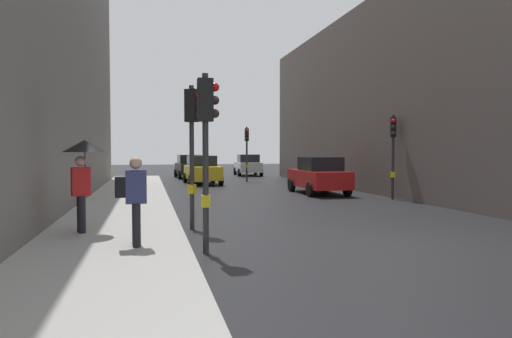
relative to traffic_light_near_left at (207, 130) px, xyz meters
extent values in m
plane|color=black|center=(4.45, 0.05, -2.46)|extent=(120.00, 120.00, 0.00)
cube|color=#A8A5A0|center=(-1.94, 6.05, -2.38)|extent=(3.22, 40.00, 0.16)
cube|color=#5B514C|center=(15.22, 10.32, 2.23)|extent=(12.00, 30.69, 9.39)
cylinder|color=#2D2D2D|center=(-0.02, 0.00, -0.68)|extent=(0.12, 0.12, 3.57)
cube|color=black|center=(-0.02, 0.00, 0.59)|extent=(0.30, 0.24, 0.84)
cube|color=yellow|center=(-0.02, 0.00, -1.41)|extent=(0.16, 0.20, 0.24)
sphere|color=red|center=(0.17, 0.00, 0.85)|extent=(0.18, 0.18, 0.18)
sphere|color=#2D231E|center=(0.17, 0.00, 0.59)|extent=(0.18, 0.18, 0.18)
sphere|color=#2D231E|center=(0.17, 0.00, 0.33)|extent=(0.18, 0.18, 0.18)
cylinder|color=#2D2D2D|center=(-0.02, 2.82, -0.59)|extent=(0.12, 0.12, 3.74)
cube|color=black|center=(-0.02, 2.82, 0.75)|extent=(0.38, 0.36, 0.84)
cube|color=yellow|center=(-0.02, 2.82, -1.41)|extent=(0.24, 0.25, 0.24)
sphere|color=red|center=(0.14, 2.72, 1.01)|extent=(0.18, 0.18, 0.18)
sphere|color=#2D231E|center=(0.14, 2.72, 0.75)|extent=(0.18, 0.18, 0.18)
sphere|color=#2D231E|center=(0.14, 2.72, 0.49)|extent=(0.18, 0.18, 0.18)
cylinder|color=#2D2D2D|center=(8.92, 8.07, -0.68)|extent=(0.12, 0.12, 3.56)
cube|color=black|center=(8.92, 8.07, 0.58)|extent=(0.36, 0.38, 0.84)
cube|color=yellow|center=(8.92, 8.07, -1.41)|extent=(0.25, 0.24, 0.24)
sphere|color=red|center=(8.83, 7.90, 0.84)|extent=(0.18, 0.18, 0.18)
sphere|color=#2D231E|center=(8.83, 7.90, 0.58)|extent=(0.18, 0.18, 0.18)
sphere|color=#2D231E|center=(8.83, 7.90, 0.32)|extent=(0.18, 0.18, 0.18)
cylinder|color=#2D2D2D|center=(5.28, 20.15, -0.64)|extent=(0.12, 0.12, 3.65)
cube|color=black|center=(5.28, 20.15, 0.66)|extent=(0.25, 0.31, 0.84)
cube|color=yellow|center=(5.28, 20.15, -1.41)|extent=(0.21, 0.17, 0.24)
sphere|color=red|center=(5.27, 19.96, 0.92)|extent=(0.18, 0.18, 0.18)
sphere|color=#2D231E|center=(5.27, 19.96, 0.66)|extent=(0.18, 0.18, 0.18)
sphere|color=#2D231E|center=(5.27, 19.96, 0.40)|extent=(0.18, 0.18, 0.18)
cube|color=red|center=(6.81, 11.21, -1.74)|extent=(1.82, 4.21, 0.80)
cube|color=black|center=(6.81, 10.96, -1.02)|extent=(1.61, 2.01, 0.64)
cylinder|color=black|center=(5.92, 12.57, -2.14)|extent=(0.22, 0.64, 0.64)
cylinder|color=black|center=(7.72, 12.56, -2.14)|extent=(0.22, 0.64, 0.64)
cylinder|color=black|center=(5.90, 9.87, -2.14)|extent=(0.22, 0.64, 0.64)
cylinder|color=black|center=(7.70, 9.86, -2.14)|extent=(0.22, 0.64, 0.64)
cube|color=yellow|center=(2.14, 18.72, -1.74)|extent=(1.96, 4.27, 0.80)
cube|color=black|center=(2.13, 18.97, -1.02)|extent=(1.68, 2.06, 0.64)
cylinder|color=black|center=(3.09, 17.41, -2.14)|extent=(0.24, 0.65, 0.64)
cylinder|color=black|center=(1.29, 17.34, -2.14)|extent=(0.24, 0.65, 0.64)
cylinder|color=black|center=(2.99, 20.10, -2.14)|extent=(0.24, 0.65, 0.64)
cylinder|color=black|center=(1.19, 20.04, -2.14)|extent=(0.24, 0.65, 0.64)
cube|color=black|center=(1.94, 25.08, -1.74)|extent=(2.00, 4.28, 0.80)
cube|color=black|center=(1.93, 25.33, -1.02)|extent=(1.69, 2.07, 0.64)
cylinder|color=black|center=(2.90, 23.77, -2.14)|extent=(0.25, 0.65, 0.64)
cylinder|color=black|center=(1.10, 23.69, -2.14)|extent=(0.25, 0.65, 0.64)
cylinder|color=black|center=(2.77, 26.47, -2.14)|extent=(0.25, 0.65, 0.64)
cylinder|color=black|center=(0.98, 26.38, -2.14)|extent=(0.25, 0.65, 0.64)
cube|color=silver|center=(7.00, 27.52, -1.74)|extent=(2.07, 4.31, 0.80)
cube|color=black|center=(6.98, 27.27, -1.02)|extent=(1.73, 2.10, 0.64)
cylinder|color=black|center=(6.19, 28.93, -2.14)|extent=(0.26, 0.65, 0.64)
cylinder|color=black|center=(7.98, 28.81, -2.14)|extent=(0.26, 0.65, 0.64)
cylinder|color=black|center=(6.01, 26.23, -2.14)|extent=(0.26, 0.65, 0.64)
cylinder|color=black|center=(7.81, 26.12, -2.14)|extent=(0.26, 0.65, 0.64)
cylinder|color=black|center=(-2.67, 2.20, -1.88)|extent=(0.16, 0.16, 0.85)
cylinder|color=black|center=(-2.61, 2.01, -1.88)|extent=(0.16, 0.16, 0.85)
cube|color=red|center=(-2.64, 2.10, -1.12)|extent=(0.46, 0.37, 0.66)
sphere|color=tan|center=(-2.64, 2.10, -0.65)|extent=(0.24, 0.24, 0.24)
cylinder|color=black|center=(-2.55, 2.13, -0.87)|extent=(0.02, 0.02, 0.90)
cone|color=black|center=(-2.55, 2.13, -0.30)|extent=(1.00, 1.00, 0.28)
cylinder|color=black|center=(-1.37, 0.38, -1.88)|extent=(0.16, 0.16, 0.85)
cylinder|color=black|center=(-1.36, 0.18, -1.88)|extent=(0.16, 0.16, 0.85)
cube|color=navy|center=(-1.37, 0.28, -1.12)|extent=(0.41, 0.28, 0.66)
sphere|color=tan|center=(-1.37, 0.28, -0.65)|extent=(0.24, 0.24, 0.24)
cube|color=black|center=(-1.67, 0.26, -1.12)|extent=(0.22, 0.29, 0.40)
camera|label=1|loc=(-1.13, -8.79, -0.42)|focal=31.22mm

